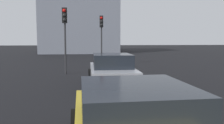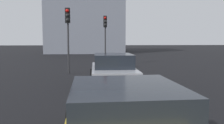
% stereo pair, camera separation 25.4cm
% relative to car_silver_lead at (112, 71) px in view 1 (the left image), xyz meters
% --- Properties ---
extents(car_silver_lead, '(4.24, 2.10, 1.48)m').
position_rel_car_silver_lead_xyz_m(car_silver_lead, '(0.00, 0.00, 0.00)').
color(car_silver_lead, '#A8AAB2').
rests_on(car_silver_lead, ground_plane).
extents(traffic_light_near_left, '(0.32, 0.29, 3.99)m').
position_rel_car_silver_lead_xyz_m(traffic_light_near_left, '(3.92, 2.42, 2.15)').
color(traffic_light_near_left, '#2D2D30').
rests_on(traffic_light_near_left, ground_plane).
extents(traffic_light_near_right, '(0.32, 0.30, 3.96)m').
position_rel_car_silver_lead_xyz_m(traffic_light_near_right, '(8.14, -0.03, 2.13)').
color(traffic_light_near_right, '#2D2D30').
rests_on(traffic_light_near_right, ground_plane).
extents(building_facade_left, '(10.16, 11.60, 10.07)m').
position_rel_car_silver_lead_xyz_m(building_facade_left, '(27.74, 2.19, 4.32)').
color(building_facade_left, gray).
rests_on(building_facade_left, ground_plane).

